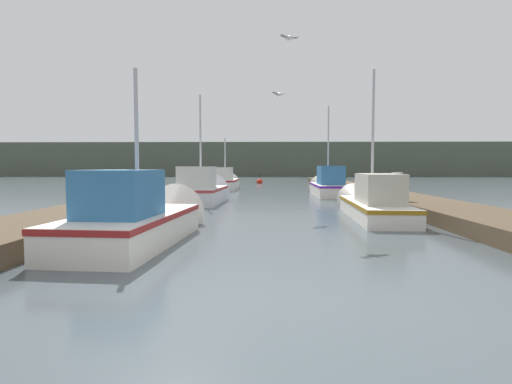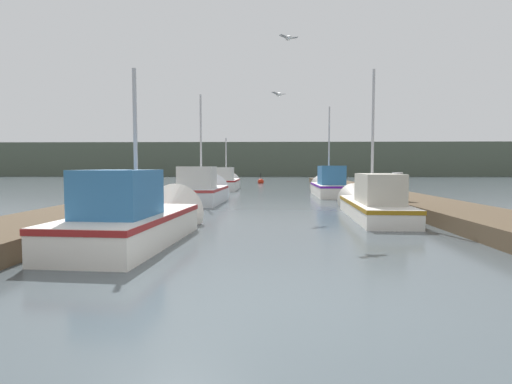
{
  "view_description": "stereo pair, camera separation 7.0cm",
  "coord_description": "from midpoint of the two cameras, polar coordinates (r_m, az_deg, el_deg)",
  "views": [
    {
      "loc": [
        -0.22,
        -4.17,
        1.5
      ],
      "look_at": [
        -0.55,
        9.42,
        0.63
      ],
      "focal_mm": 28.0,
      "sensor_mm": 36.0,
      "label": 1
    },
    {
      "loc": [
        -0.15,
        -4.16,
        1.5
      ],
      "look_at": [
        -0.55,
        9.42,
        0.63
      ],
      "focal_mm": 28.0,
      "sensor_mm": 36.0,
      "label": 2
    }
  ],
  "objects": [
    {
      "name": "fishing_boat_2",
      "position": [
        16.95,
        -7.83,
        0.17
      ],
      "size": [
        1.98,
        4.61,
        4.97
      ],
      "rotation": [
        0.0,
        0.0,
        -0.05
      ],
      "color": "silver",
      "rests_on": "ground_plane"
    },
    {
      "name": "fishing_boat_1",
      "position": [
        12.71,
        15.81,
        -1.39
      ],
      "size": [
        1.62,
        6.03,
        4.75
      ],
      "rotation": [
        0.0,
        0.0,
        -0.05
      ],
      "color": "silver",
      "rests_on": "ground_plane"
    },
    {
      "name": "mooring_piling_2",
      "position": [
        14.1,
        19.34,
        0.02
      ],
      "size": [
        0.35,
        0.35,
        1.31
      ],
      "color": "#473523",
      "rests_on": "ground_plane"
    },
    {
      "name": "ground_plane",
      "position": [
        4.43,
        3.87,
        -16.19
      ],
      "size": [
        200.0,
        200.0,
        0.0
      ],
      "color": "#424C51"
    },
    {
      "name": "fishing_boat_4",
      "position": [
        26.59,
        -4.44,
        1.44
      ],
      "size": [
        1.58,
        5.54,
        3.75
      ],
      "rotation": [
        0.0,
        0.0,
        0.0
      ],
      "color": "silver",
      "rests_on": "ground_plane"
    },
    {
      "name": "seagull_1",
      "position": [
        12.0,
        4.57,
        21.09
      ],
      "size": [
        0.54,
        0.35,
        0.12
      ],
      "rotation": [
        0.0,
        0.0,
        3.6
      ],
      "color": "white"
    },
    {
      "name": "seagull_lead",
      "position": [
        13.68,
        3.14,
        13.75
      ],
      "size": [
        0.49,
        0.45,
        0.12
      ],
      "rotation": [
        0.0,
        0.0,
        0.73
      ],
      "color": "white"
    },
    {
      "name": "mooring_piling_1",
      "position": [
        24.77,
        10.91,
        1.52
      ],
      "size": [
        0.36,
        0.36,
        1.2
      ],
      "color": "#473523",
      "rests_on": "ground_plane"
    },
    {
      "name": "dock_left",
      "position": [
        20.8,
        -12.34,
        -0.05
      ],
      "size": [
        2.21,
        40.0,
        0.38
      ],
      "color": "#4C3D2B",
      "rests_on": "ground_plane"
    },
    {
      "name": "dock_right",
      "position": [
        20.89,
        16.09,
        -0.09
      ],
      "size": [
        2.21,
        40.0,
        0.38
      ],
      "color": "#4C3D2B",
      "rests_on": "ground_plane"
    },
    {
      "name": "fishing_boat_3",
      "position": [
        21.22,
        10.09,
        0.93
      ],
      "size": [
        1.56,
        5.65,
        4.97
      ],
      "rotation": [
        0.0,
        0.0,
        -0.01
      ],
      "color": "silver",
      "rests_on": "ground_plane"
    },
    {
      "name": "channel_buoy",
      "position": [
        35.46,
        0.45,
        1.48
      ],
      "size": [
        0.54,
        0.54,
        1.04
      ],
      "color": "red",
      "rests_on": "ground_plane"
    },
    {
      "name": "mooring_piling_0",
      "position": [
        29.15,
        10.05,
        1.94
      ],
      "size": [
        0.3,
        0.3,
        1.3
      ],
      "color": "#473523",
      "rests_on": "ground_plane"
    },
    {
      "name": "fishing_boat_0",
      "position": [
        8.51,
        -16.2,
        -3.54
      ],
      "size": [
        1.93,
        4.9,
        3.87
      ],
      "rotation": [
        0.0,
        0.0,
        -0.08
      ],
      "color": "silver",
      "rests_on": "ground_plane"
    },
    {
      "name": "distant_shore_ridge",
      "position": [
        68.62,
        1.54,
        4.59
      ],
      "size": [
        120.0,
        16.0,
        5.23
      ],
      "color": "#4C5647",
      "rests_on": "ground_plane"
    }
  ]
}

